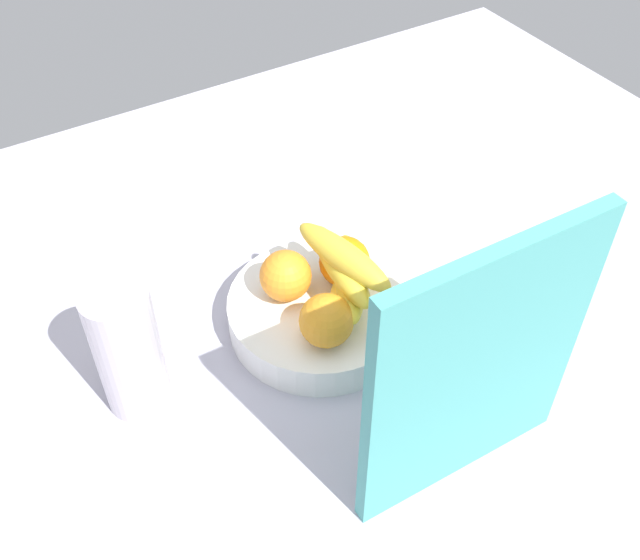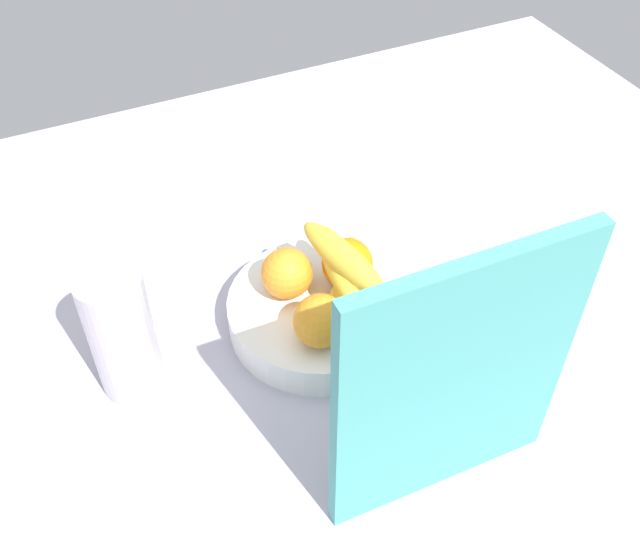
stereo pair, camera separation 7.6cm
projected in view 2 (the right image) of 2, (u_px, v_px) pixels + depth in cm
name	position (u px, v px, depth cm)	size (l,w,h in cm)	color
ground_plane	(310.00, 345.00, 106.89)	(180.00, 140.00, 3.00)	#ADAABC
fruit_bowl	(320.00, 312.00, 105.93)	(26.13, 26.13, 5.01)	white
orange_front_left	(287.00, 273.00, 102.81)	(7.26, 7.26, 7.26)	orange
orange_front_right	(320.00, 321.00, 96.52)	(7.26, 7.26, 7.26)	orange
orange_center	(347.00, 264.00, 104.19)	(7.26, 7.26, 7.26)	orange
banana_bunch	(345.00, 274.00, 100.31)	(14.92, 17.90, 10.60)	yellow
cutting_board	(455.00, 385.00, 77.54)	(28.00, 1.80, 36.00)	teal
thermos_tumbler	(122.00, 334.00, 93.44)	(8.30, 8.30, 19.48)	#C0B7C2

